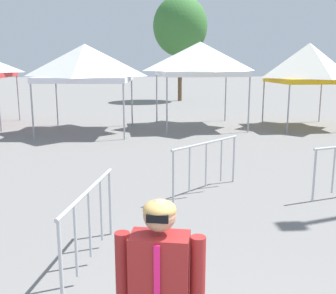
# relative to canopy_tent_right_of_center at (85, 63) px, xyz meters

# --- Properties ---
(canopy_tent_right_of_center) EXTENTS (3.58, 3.58, 3.33)m
(canopy_tent_right_of_center) POSITION_rel_canopy_tent_right_of_center_xyz_m (0.00, 0.00, 0.00)
(canopy_tent_right_of_center) COLOR #9E9EA3
(canopy_tent_right_of_center) RESTS_ON ground
(canopy_tent_behind_left) EXTENTS (3.57, 3.57, 3.46)m
(canopy_tent_behind_left) POSITION_rel_canopy_tent_right_of_center_xyz_m (4.49, 0.90, 0.15)
(canopy_tent_behind_left) COLOR #9E9EA3
(canopy_tent_behind_left) RESTS_ON ground
(canopy_tent_far_right) EXTENTS (2.97, 2.97, 3.42)m
(canopy_tent_far_right) POSITION_rel_canopy_tent_right_of_center_xyz_m (8.90, 0.60, -0.01)
(canopy_tent_far_right) COLOR #9E9EA3
(canopy_tent_far_right) RESTS_ON ground
(tree_behind_tents_center) EXTENTS (3.63, 3.63, 6.98)m
(tree_behind_tents_center) POSITION_rel_canopy_tent_right_of_center_xyz_m (4.83, 12.32, 2.33)
(tree_behind_tents_center) COLOR brown
(tree_behind_tents_center) RESTS_ON ground
(crowd_barrier_by_lift) EXTENTS (1.60, 1.44, 1.08)m
(crowd_barrier_by_lift) POSITION_rel_canopy_tent_right_of_center_xyz_m (3.38, -7.70, -1.88)
(crowd_barrier_by_lift) COLOR #B7BABF
(crowd_barrier_by_lift) RESTS_ON ground
(crowd_barrier_mid_lot) EXTENTS (0.48, 2.07, 1.08)m
(crowd_barrier_mid_lot) POSITION_rel_canopy_tent_right_of_center_xyz_m (1.31, -10.73, -1.88)
(crowd_barrier_mid_lot) COLOR #B7BABF
(crowd_barrier_mid_lot) RESTS_ON ground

